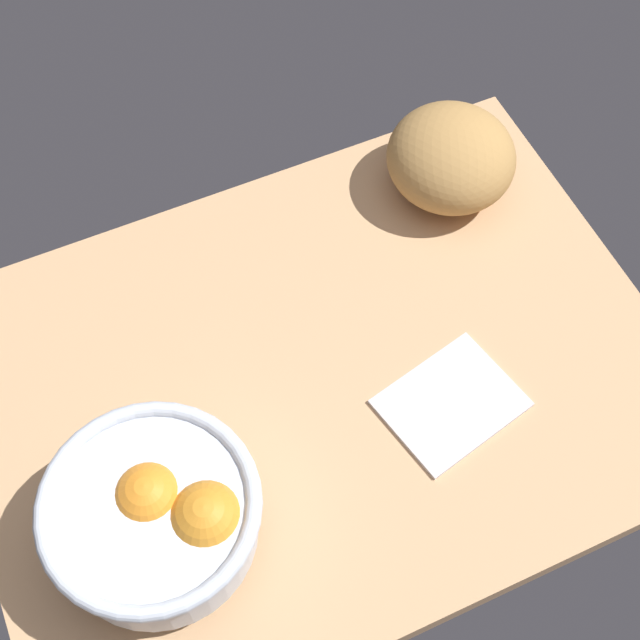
# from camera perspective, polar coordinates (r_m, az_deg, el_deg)

# --- Properties ---
(ground_plane) EXTENTS (0.77, 0.58, 0.03)m
(ground_plane) POSITION_cam_1_polar(r_m,az_deg,el_deg) (1.05, 0.01, -3.86)
(ground_plane) COLOR tan
(fruit_bowl) EXTENTS (0.21, 0.21, 0.11)m
(fruit_bowl) POSITION_cam_1_polar(r_m,az_deg,el_deg) (0.92, -9.86, -11.72)
(fruit_bowl) COLOR silver
(fruit_bowl) RESTS_ON ground
(bread_loaf) EXTENTS (0.19, 0.19, 0.11)m
(bread_loaf) POSITION_cam_1_polar(r_m,az_deg,el_deg) (1.15, 8.03, 9.82)
(bread_loaf) COLOR #B28449
(bread_loaf) RESTS_ON ground
(napkin_folded) EXTENTS (0.16, 0.14, 0.01)m
(napkin_folded) POSITION_cam_1_polar(r_m,az_deg,el_deg) (1.03, 8.04, -5.00)
(napkin_folded) COLOR silver
(napkin_folded) RESTS_ON ground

